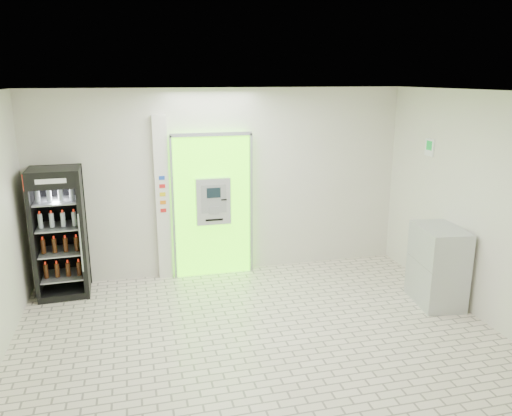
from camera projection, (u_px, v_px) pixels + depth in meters
name	position (u px, v px, depth m)	size (l,w,h in m)	color
ground	(263.00, 344.00, 6.08)	(6.00, 6.00, 0.00)	beige
room_shell	(263.00, 197.00, 5.61)	(6.00, 6.00, 6.00)	silver
atm_assembly	(212.00, 205.00, 8.00)	(1.30, 0.24, 2.33)	#5BFF0E
pillar	(163.00, 199.00, 7.82)	(0.22, 0.11, 2.60)	silver
beverage_cooler	(60.00, 235.00, 7.30)	(0.74, 0.69, 1.91)	black
steel_cabinet	(437.00, 266.00, 7.07)	(0.68, 0.92, 1.13)	#B0B3B8
exit_sign	(430.00, 147.00, 7.56)	(0.02, 0.22, 0.26)	white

